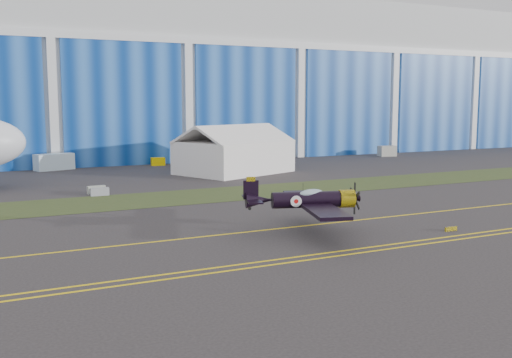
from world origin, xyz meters
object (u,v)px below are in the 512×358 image
tent (234,149)px  tug (158,162)px  warbird (307,200)px  shipping_container (54,162)px

tent → tug: tent is taller
warbird → shipping_container: warbird is taller
warbird → tent: bearing=91.1°
tent → shipping_container: tent is taller
tent → tug: (-6.95, 14.91, -2.91)m
tug → tent: bearing=-57.6°
tent → shipping_container: 27.99m
warbird → tug: warbird is taller
shipping_container → warbird: bearing=-95.4°
warbird → shipping_container: size_ratio=2.66×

